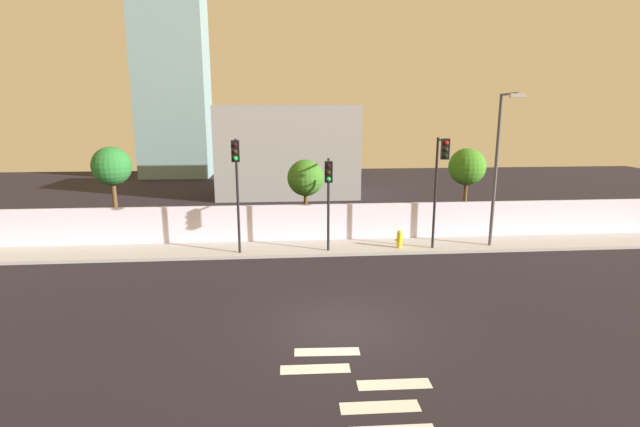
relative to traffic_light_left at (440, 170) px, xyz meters
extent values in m
plane|color=black|center=(-5.30, -7.03, -3.90)|extent=(80.00, 80.00, 0.00)
cube|color=#AAAAAA|center=(-5.30, 1.17, -3.83)|extent=(36.00, 2.40, 0.15)
cube|color=silver|center=(-5.30, 2.46, -2.85)|extent=(36.00, 0.18, 1.80)
cube|color=silver|center=(-5.01, -11.13, -3.90)|extent=(1.81, 0.47, 0.01)
cube|color=silver|center=(-4.48, -10.28, -3.90)|extent=(1.81, 0.48, 0.01)
cube|color=silver|center=(-6.34, -9.43, -3.90)|extent=(1.81, 0.48, 0.01)
cube|color=silver|center=(-5.95, -8.58, -3.90)|extent=(1.82, 0.53, 0.01)
cylinder|color=black|center=(0.00, 0.52, -1.15)|extent=(0.12, 0.12, 5.19)
cylinder|color=black|center=(0.00, 0.03, 1.34)|extent=(0.08, 0.99, 0.08)
cube|color=black|center=(0.00, -0.47, 0.99)|extent=(0.34, 0.20, 0.90)
sphere|color=red|center=(0.00, -0.59, 1.26)|extent=(0.18, 0.18, 0.18)
sphere|color=#33260A|center=(0.00, -0.59, 0.98)|extent=(0.18, 0.18, 0.18)
sphere|color=black|center=(0.00, -0.59, 0.70)|extent=(0.18, 0.18, 0.18)
cylinder|color=black|center=(-9.07, 0.52, -1.17)|extent=(0.12, 0.12, 5.17)
cylinder|color=black|center=(-9.03, -0.01, 1.32)|extent=(0.15, 1.06, 0.08)
cube|color=black|center=(-9.00, -0.53, 0.97)|extent=(0.35, 0.22, 0.90)
sphere|color=black|center=(-8.99, -0.65, 1.24)|extent=(0.18, 0.18, 0.18)
sphere|color=#33260A|center=(-8.99, -0.65, 0.96)|extent=(0.18, 0.18, 0.18)
sphere|color=#19F24C|center=(-8.99, -0.65, 0.68)|extent=(0.18, 0.18, 0.18)
cylinder|color=black|center=(-4.98, 0.52, -1.61)|extent=(0.12, 0.12, 4.29)
cylinder|color=black|center=(-5.05, -0.12, 0.44)|extent=(0.21, 1.28, 0.08)
cube|color=black|center=(-5.11, -0.75, 0.09)|extent=(0.36, 0.23, 0.90)
sphere|color=black|center=(-5.12, -0.87, 0.36)|extent=(0.18, 0.18, 0.18)
sphere|color=#33260A|center=(-5.12, -0.87, 0.08)|extent=(0.18, 0.18, 0.18)
sphere|color=#19F24C|center=(-5.12, -0.87, -0.20)|extent=(0.18, 0.18, 0.18)
cylinder|color=#4C4C51|center=(2.92, 0.72, -0.19)|extent=(0.16, 0.16, 7.12)
cylinder|color=#4C4C51|center=(2.77, -0.30, 3.32)|extent=(0.40, 2.06, 0.10)
cube|color=beige|center=(2.62, -1.33, 3.22)|extent=(0.63, 0.33, 0.16)
cylinder|color=gold|center=(-1.58, 0.65, -3.41)|extent=(0.24, 0.24, 0.68)
sphere|color=gold|center=(-1.58, 0.65, -3.03)|extent=(0.26, 0.26, 0.26)
cylinder|color=gold|center=(-1.75, 0.65, -3.38)|extent=(0.10, 0.09, 0.09)
cylinder|color=gold|center=(-1.41, 0.65, -3.38)|extent=(0.10, 0.09, 0.09)
cylinder|color=brown|center=(-15.65, 4.05, -2.28)|extent=(0.23, 0.23, 3.25)
sphere|color=#26702F|center=(-15.65, 4.05, -0.11)|extent=(1.96, 1.96, 1.96)
cylinder|color=brown|center=(-5.83, 4.05, -2.63)|extent=(0.22, 0.22, 2.54)
sphere|color=#357122|center=(-5.83, 4.05, -0.83)|extent=(1.92, 1.92, 1.92)
cylinder|color=brown|center=(2.90, 4.05, -2.39)|extent=(0.20, 0.20, 3.03)
sphere|color=#387C1F|center=(2.90, 4.05, -0.33)|extent=(1.99, 1.99, 1.99)
cube|color=gray|center=(-6.56, 16.46, -0.44)|extent=(10.69, 6.00, 6.93)
cube|color=#70939A|center=(-17.58, 28.46, 10.75)|extent=(6.74, 5.00, 29.29)
camera|label=1|loc=(-7.13, -20.26, 2.59)|focal=26.19mm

